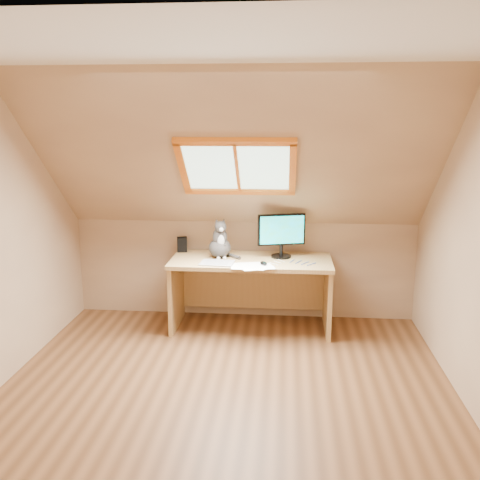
# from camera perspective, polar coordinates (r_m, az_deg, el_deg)

# --- Properties ---
(ground) EXTENTS (3.50, 3.50, 0.00)m
(ground) POSITION_cam_1_polar(r_m,az_deg,el_deg) (4.16, -1.65, -16.42)
(ground) COLOR brown
(ground) RESTS_ON ground
(room_shell) EXTENTS (3.52, 3.52, 2.41)m
(room_shell) POSITION_cam_1_polar(r_m,az_deg,el_deg) (3.59, -1.97, 3.18)
(room_shell) COLOR tan
(room_shell) RESTS_ON ground
(desk) EXTENTS (1.55, 0.68, 0.71)m
(desk) POSITION_cam_1_polar(r_m,az_deg,el_deg) (5.29, 1.24, -4.16)
(desk) COLOR tan
(desk) RESTS_ON ground
(monitor) EXTENTS (0.46, 0.20, 0.43)m
(monitor) POSITION_cam_1_polar(r_m,az_deg,el_deg) (5.19, 4.45, 0.80)
(monitor) COLOR black
(monitor) RESTS_ON desk
(cat) EXTENTS (0.28, 0.31, 0.40)m
(cat) POSITION_cam_1_polar(r_m,az_deg,el_deg) (5.21, -2.16, -0.34)
(cat) COLOR #3C3735
(cat) RESTS_ON desk
(desk_speaker) EXTENTS (0.12, 0.12, 0.14)m
(desk_speaker) POSITION_cam_1_polar(r_m,az_deg,el_deg) (5.48, -6.20, -0.47)
(desk_speaker) COLOR black
(desk_speaker) RESTS_ON desk
(graphics_tablet) EXTENTS (0.32, 0.25, 0.01)m
(graphics_tablet) POSITION_cam_1_polar(r_m,az_deg,el_deg) (5.00, -2.47, -2.47)
(graphics_tablet) COLOR #B2B2B7
(graphics_tablet) RESTS_ON desk
(mouse) EXTENTS (0.09, 0.12, 0.03)m
(mouse) POSITION_cam_1_polar(r_m,az_deg,el_deg) (4.96, 2.52, -2.50)
(mouse) COLOR black
(mouse) RESTS_ON desk
(papers) EXTENTS (0.35, 0.30, 0.01)m
(papers) POSITION_cam_1_polar(r_m,az_deg,el_deg) (4.92, 0.74, -2.79)
(papers) COLOR white
(papers) RESTS_ON desk
(cables) EXTENTS (0.51, 0.26, 0.01)m
(cables) POSITION_cam_1_polar(r_m,az_deg,el_deg) (5.04, 5.53, -2.44)
(cables) COLOR silver
(cables) RESTS_ON desk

